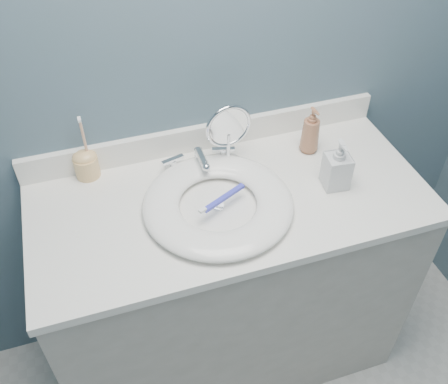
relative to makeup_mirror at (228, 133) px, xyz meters
name	(u,v)px	position (x,y,z in m)	size (l,w,h in m)	color
back_wall	(203,60)	(-0.04, 0.12, 0.20)	(2.20, 0.02, 2.40)	slate
vanity_cabinet	(230,286)	(-0.04, -0.16, -0.58)	(1.20, 0.55, 0.85)	#B6B0A6
countertop	(231,201)	(-0.04, -0.16, -0.14)	(1.22, 0.57, 0.03)	white
backsplash	(206,136)	(-0.04, 0.11, -0.08)	(1.22, 0.02, 0.09)	white
basin	(218,203)	(-0.09, -0.19, -0.10)	(0.45, 0.45, 0.04)	white
drain	(218,207)	(-0.09, -0.19, -0.12)	(0.04, 0.04, 0.01)	silver
faucet	(200,161)	(-0.09, 0.01, -0.10)	(0.25, 0.13, 0.07)	silver
makeup_mirror	(228,133)	(0.00, 0.00, 0.00)	(0.15, 0.09, 0.23)	silver
soap_bottle_amber	(311,130)	(0.28, -0.02, -0.04)	(0.06, 0.06, 0.17)	#996245
soap_bottle_clear	(338,164)	(0.28, -0.20, -0.04)	(0.08, 0.08, 0.17)	silver
toothbrush_holder	(86,163)	(-0.44, 0.08, -0.07)	(0.08, 0.08, 0.22)	#E8B974
toothbrush_lying	(222,199)	(-0.08, -0.20, -0.08)	(0.16, 0.09, 0.02)	#383CC8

